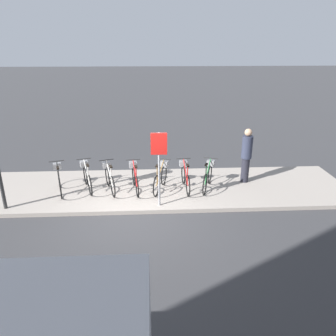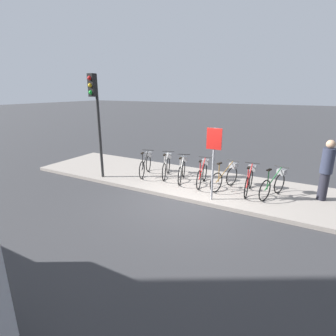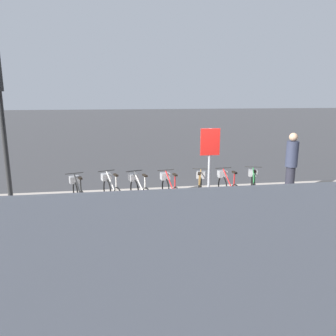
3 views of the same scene
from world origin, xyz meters
name	(u,v)px [view 1 (image 1 of 3)]	position (x,y,z in m)	size (l,w,h in m)	color
ground_plane	(134,215)	(0.00, 0.00, 0.00)	(120.00, 120.00, 0.00)	#38383A
sidewalk	(136,189)	(0.00, 1.57, 0.06)	(13.61, 3.14, 0.12)	#9E9389
parked_bicycle_0	(59,179)	(-2.36, 1.41, 0.55)	(0.61, 1.49, 0.95)	black
parked_bicycle_1	(87,176)	(-1.53, 1.58, 0.55)	(0.64, 1.48, 0.95)	black
parked_bicycle_2	(109,177)	(-0.82, 1.44, 0.55)	(0.60, 1.49, 0.95)	black
parked_bicycle_3	(135,177)	(-0.02, 1.41, 0.55)	(0.46, 1.53, 0.95)	black
parked_bicycle_4	(161,176)	(0.80, 1.44, 0.55)	(0.60, 1.49, 0.95)	black
parked_bicycle_5	(185,176)	(1.56, 1.43, 0.55)	(0.46, 1.55, 0.95)	black
parked_bicycle_6	(208,175)	(2.30, 1.45, 0.55)	(0.65, 1.47, 0.95)	black
pedestrian	(246,154)	(3.60, 1.86, 1.08)	(0.34, 0.34, 1.81)	#23232D
sign_post	(159,157)	(0.72, 0.29, 1.58)	(0.44, 0.07, 2.14)	#99999E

